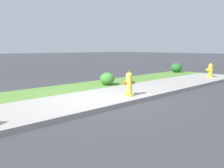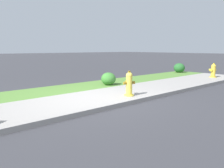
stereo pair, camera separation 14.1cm
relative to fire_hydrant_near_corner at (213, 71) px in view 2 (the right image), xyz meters
The scene contains 8 objects.
ground_plane 7.42m from the fire_hydrant_near_corner, behind, with size 120.00×120.00×0.00m, color #38383D.
sidewalk_pavement 7.42m from the fire_hydrant_near_corner, behind, with size 18.00×2.20×0.01m, color #9E9993.
grass_verge 7.71m from the fire_hydrant_near_corner, 164.07° to the left, with size 18.00×1.72×0.01m, color #568438.
street_curb 7.49m from the fire_hydrant_near_corner, behind, with size 18.00×0.16×0.12m, color #9E9993.
fire_hydrant_near_corner is the anchor object (origin of this frame).
fire_hydrant_mid_block 6.35m from the fire_hydrant_near_corner, behind, with size 0.38×0.36×0.79m.
shrub_bush_mid_verge 5.75m from the fire_hydrant_near_corner, 162.68° to the left, with size 0.60×0.60×0.51m.
shrub_bush_near_lamp 2.55m from the fire_hydrant_near_corner, 72.50° to the left, with size 0.67×0.67×0.57m.
Camera 2 is at (-3.66, -5.15, 1.47)m, focal length 35.00 mm.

